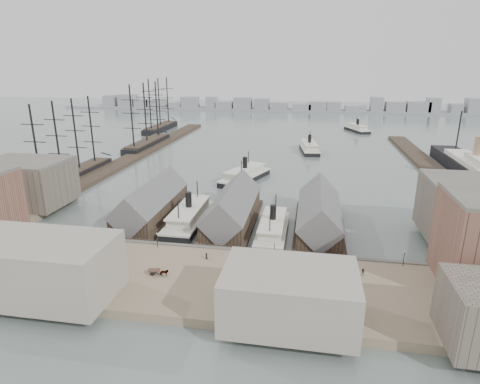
% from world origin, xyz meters
% --- Properties ---
extents(ground, '(900.00, 900.00, 0.00)m').
position_xyz_m(ground, '(0.00, 0.00, 0.00)').
color(ground, '#576561').
rests_on(ground, ground).
extents(quay, '(180.00, 30.00, 2.00)m').
position_xyz_m(quay, '(0.00, -20.00, 1.00)').
color(quay, '#7E6C55').
rests_on(quay, ground).
extents(seawall, '(180.00, 1.20, 2.30)m').
position_xyz_m(seawall, '(0.00, -5.20, 1.15)').
color(seawall, '#59544C').
rests_on(seawall, ground).
extents(west_wharf, '(10.00, 220.00, 1.60)m').
position_xyz_m(west_wharf, '(-68.00, 100.00, 0.80)').
color(west_wharf, '#2D231C').
rests_on(west_wharf, ground).
extents(east_wharf, '(10.00, 180.00, 1.60)m').
position_xyz_m(east_wharf, '(78.00, 90.00, 0.80)').
color(east_wharf, '#2D231C').
rests_on(east_wharf, ground).
extents(ferry_shed_west, '(14.00, 42.00, 12.60)m').
position_xyz_m(ferry_shed_west, '(-26.00, 16.88, 4.64)').
color(ferry_shed_west, '#2D231C').
rests_on(ferry_shed_west, ground).
extents(ferry_shed_center, '(14.00, 42.00, 12.60)m').
position_xyz_m(ferry_shed_center, '(0.00, 16.88, 4.64)').
color(ferry_shed_center, '#2D231C').
rests_on(ferry_shed_center, ground).
extents(ferry_shed_east, '(14.00, 42.00, 12.60)m').
position_xyz_m(ferry_shed_east, '(26.00, 16.88, 4.64)').
color(ferry_shed_east, '#2D231C').
rests_on(ferry_shed_east, ground).
extents(warehouse_west_back, '(26.00, 20.00, 14.00)m').
position_xyz_m(warehouse_west_back, '(-70.00, 18.00, 9.00)').
color(warehouse_west_back, '#60564C').
rests_on(warehouse_west_back, west_land).
extents(warehouse_east_back, '(28.00, 20.00, 15.00)m').
position_xyz_m(warehouse_east_back, '(68.00, 15.00, 9.50)').
color(warehouse_east_back, '#60564C').
rests_on(warehouse_east_back, east_land).
extents(street_bldg_center, '(24.00, 16.00, 10.00)m').
position_xyz_m(street_bldg_center, '(20.00, -32.00, 7.00)').
color(street_bldg_center, gray).
rests_on(street_bldg_center, quay).
extents(street_bldg_west, '(30.00, 16.00, 12.00)m').
position_xyz_m(street_bldg_west, '(-30.00, -32.00, 8.00)').
color(street_bldg_west, gray).
rests_on(street_bldg_west, quay).
extents(lamp_post_far_w, '(0.44, 0.44, 3.92)m').
position_xyz_m(lamp_post_far_w, '(-45.00, -7.00, 4.71)').
color(lamp_post_far_w, black).
rests_on(lamp_post_far_w, quay).
extents(lamp_post_near_w, '(0.44, 0.44, 3.92)m').
position_xyz_m(lamp_post_near_w, '(-15.00, -7.00, 4.71)').
color(lamp_post_near_w, black).
rests_on(lamp_post_near_w, quay).
extents(lamp_post_near_e, '(0.44, 0.44, 3.92)m').
position_xyz_m(lamp_post_near_e, '(15.00, -7.00, 4.71)').
color(lamp_post_near_e, black).
rests_on(lamp_post_near_e, quay).
extents(lamp_post_far_e, '(0.44, 0.44, 3.92)m').
position_xyz_m(lamp_post_far_e, '(45.00, -7.00, 4.71)').
color(lamp_post_far_e, black).
rests_on(lamp_post_far_e, quay).
extents(far_shore, '(500.00, 40.00, 15.72)m').
position_xyz_m(far_shore, '(-2.07, 334.14, 3.91)').
color(far_shore, gray).
rests_on(far_shore, ground).
extents(ferry_docked_west, '(9.04, 30.12, 10.76)m').
position_xyz_m(ferry_docked_west, '(-13.00, 14.19, 2.52)').
color(ferry_docked_west, black).
rests_on(ferry_docked_west, ground).
extents(ferry_docked_east, '(8.07, 26.90, 9.61)m').
position_xyz_m(ferry_docked_east, '(13.00, 10.03, 2.25)').
color(ferry_docked_east, black).
rests_on(ferry_docked_east, ground).
extents(ferry_open_near, '(18.89, 31.17, 10.69)m').
position_xyz_m(ferry_open_near, '(-3.97, 64.43, 2.50)').
color(ferry_open_near, black).
rests_on(ferry_open_near, ground).
extents(ferry_open_mid, '(12.49, 29.41, 10.17)m').
position_xyz_m(ferry_open_mid, '(21.96, 128.47, 2.38)').
color(ferry_open_mid, black).
rests_on(ferry_open_mid, ground).
extents(ferry_open_far, '(17.39, 27.81, 9.55)m').
position_xyz_m(ferry_open_far, '(55.44, 205.72, 2.24)').
color(ferry_open_far, black).
rests_on(ferry_open_far, ground).
extents(sailing_ship_near, '(8.12, 55.93, 33.38)m').
position_xyz_m(sailing_ship_near, '(-76.54, 52.99, 2.45)').
color(sailing_ship_near, black).
rests_on(sailing_ship_near, ground).
extents(sailing_ship_mid, '(8.95, 51.73, 36.81)m').
position_xyz_m(sailing_ship_mid, '(-72.20, 124.55, 2.64)').
color(sailing_ship_mid, black).
rests_on(sailing_ship_mid, ground).
extents(sailing_ship_far, '(9.09, 50.48, 37.35)m').
position_xyz_m(sailing_ship_far, '(-87.13, 185.89, 2.70)').
color(sailing_ship_far, black).
rests_on(sailing_ship_far, ground).
extents(ocean_steamer, '(12.48, 91.23, 18.25)m').
position_xyz_m(ocean_steamer, '(92.00, 83.62, 3.92)').
color(ocean_steamer, black).
rests_on(ocean_steamer, ground).
extents(tram, '(3.49, 10.74, 3.76)m').
position_xyz_m(tram, '(53.06, -14.11, 3.93)').
color(tram, black).
rests_on(tram, quay).
extents(horse_cart_left, '(4.63, 3.75, 1.62)m').
position_xyz_m(horse_cart_left, '(-35.36, -15.49, 2.82)').
color(horse_cart_left, black).
rests_on(horse_cart_left, quay).
extents(horse_cart_center, '(5.06, 2.13, 1.72)m').
position_xyz_m(horse_cart_center, '(-8.68, -20.95, 2.86)').
color(horse_cart_center, black).
rests_on(horse_cart_center, quay).
extents(horse_cart_right, '(4.68, 3.48, 1.47)m').
position_xyz_m(horse_cart_right, '(24.36, -20.46, 2.77)').
color(horse_cart_right, black).
rests_on(horse_cart_right, quay).
extents(pedestrian_0, '(0.71, 0.76, 1.68)m').
position_xyz_m(pedestrian_0, '(-52.50, -14.16, 2.84)').
color(pedestrian_0, black).
rests_on(pedestrian_0, quay).
extents(pedestrian_1, '(0.99, 0.84, 1.78)m').
position_xyz_m(pedestrian_1, '(-40.70, -22.83, 2.89)').
color(pedestrian_1, black).
rests_on(pedestrian_1, quay).
extents(pedestrian_2, '(1.21, 1.18, 1.67)m').
position_xyz_m(pedestrian_2, '(-22.51, -11.02, 2.83)').
color(pedestrian_2, black).
rests_on(pedestrian_2, quay).
extents(pedestrian_3, '(1.03, 1.02, 1.75)m').
position_xyz_m(pedestrian_3, '(-22.46, -25.41, 2.87)').
color(pedestrian_3, black).
rests_on(pedestrian_3, quay).
extents(pedestrian_4, '(0.66, 0.87, 1.60)m').
position_xyz_m(pedestrian_4, '(-0.90, -11.32, 2.80)').
color(pedestrian_4, black).
rests_on(pedestrian_4, quay).
extents(pedestrian_5, '(0.70, 0.63, 1.58)m').
position_xyz_m(pedestrian_5, '(8.57, -23.69, 2.79)').
color(pedestrian_5, black).
rests_on(pedestrian_5, quay).
extents(pedestrian_6, '(1.02, 1.06, 1.72)m').
position_xyz_m(pedestrian_6, '(24.85, -12.97, 2.86)').
color(pedestrian_6, black).
rests_on(pedestrian_6, quay).
extents(pedestrian_7, '(1.11, 1.20, 1.63)m').
position_xyz_m(pedestrian_7, '(26.16, -23.28, 2.81)').
color(pedestrian_7, black).
rests_on(pedestrian_7, quay).
extents(pedestrian_8, '(1.05, 0.61, 1.69)m').
position_xyz_m(pedestrian_8, '(35.31, -12.84, 2.84)').
color(pedestrian_8, black).
rests_on(pedestrian_8, quay).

